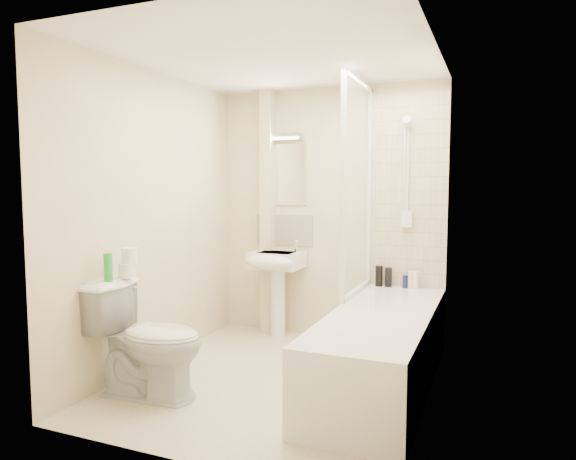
% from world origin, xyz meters
% --- Properties ---
extents(floor, '(2.50, 2.50, 0.00)m').
position_xyz_m(floor, '(0.00, 0.00, 0.00)').
color(floor, beige).
rests_on(floor, ground).
extents(wall_back, '(2.20, 0.02, 2.40)m').
position_xyz_m(wall_back, '(0.00, 1.25, 1.20)').
color(wall_back, beige).
rests_on(wall_back, ground).
extents(wall_left, '(0.02, 2.50, 2.40)m').
position_xyz_m(wall_left, '(-1.10, 0.00, 1.20)').
color(wall_left, beige).
rests_on(wall_left, ground).
extents(wall_right, '(0.02, 2.50, 2.40)m').
position_xyz_m(wall_right, '(1.10, 0.00, 1.20)').
color(wall_right, beige).
rests_on(wall_right, ground).
extents(ceiling, '(2.20, 2.50, 0.02)m').
position_xyz_m(ceiling, '(0.00, 0.00, 2.40)').
color(ceiling, white).
rests_on(ceiling, wall_back).
extents(tile_back, '(0.70, 0.01, 1.75)m').
position_xyz_m(tile_back, '(0.75, 1.24, 1.42)').
color(tile_back, beige).
rests_on(tile_back, wall_back).
extents(tile_right, '(0.01, 2.10, 1.75)m').
position_xyz_m(tile_right, '(1.09, 0.20, 1.42)').
color(tile_right, beige).
rests_on(tile_right, wall_right).
extents(pipe_boxing, '(0.12, 0.12, 2.40)m').
position_xyz_m(pipe_boxing, '(-0.62, 1.19, 1.20)').
color(pipe_boxing, beige).
rests_on(pipe_boxing, ground).
extents(splashback, '(0.60, 0.02, 0.30)m').
position_xyz_m(splashback, '(-0.46, 1.24, 1.03)').
color(splashback, beige).
rests_on(splashback, wall_back).
extents(mirror, '(0.46, 0.01, 0.60)m').
position_xyz_m(mirror, '(-0.46, 1.24, 1.58)').
color(mirror, white).
rests_on(mirror, wall_back).
extents(strip_light, '(0.42, 0.07, 0.07)m').
position_xyz_m(strip_light, '(-0.46, 1.22, 1.95)').
color(strip_light, silver).
rests_on(strip_light, wall_back).
extents(bathtub, '(0.70, 2.10, 0.55)m').
position_xyz_m(bathtub, '(0.75, 0.20, 0.29)').
color(bathtub, white).
rests_on(bathtub, ground).
extents(shower_screen, '(0.04, 0.92, 1.80)m').
position_xyz_m(shower_screen, '(0.40, 0.80, 1.45)').
color(shower_screen, white).
rests_on(shower_screen, bathtub).
extents(shower_fixture, '(0.10, 0.16, 0.99)m').
position_xyz_m(shower_fixture, '(0.75, 1.19, 1.55)').
color(shower_fixture, white).
rests_on(shower_fixture, wall_back).
extents(pedestal_sink, '(0.49, 0.46, 0.95)m').
position_xyz_m(pedestal_sink, '(-0.46, 1.01, 0.66)').
color(pedestal_sink, white).
rests_on(pedestal_sink, ground).
extents(bottle_black_a, '(0.07, 0.07, 0.19)m').
position_xyz_m(bottle_black_a, '(0.52, 1.16, 0.64)').
color(bottle_black_a, black).
rests_on(bottle_black_a, bathtub).
extents(bottle_white_a, '(0.05, 0.05, 0.15)m').
position_xyz_m(bottle_white_a, '(0.60, 1.16, 0.62)').
color(bottle_white_a, silver).
rests_on(bottle_white_a, bathtub).
extents(bottle_black_b, '(0.06, 0.06, 0.18)m').
position_xyz_m(bottle_black_b, '(0.60, 1.16, 0.64)').
color(bottle_black_b, black).
rests_on(bottle_black_b, bathtub).
extents(bottle_blue, '(0.05, 0.05, 0.12)m').
position_xyz_m(bottle_blue, '(0.76, 1.16, 0.61)').
color(bottle_blue, '#121951').
rests_on(bottle_blue, bathtub).
extents(bottle_cream, '(0.06, 0.06, 0.16)m').
position_xyz_m(bottle_cream, '(0.81, 1.16, 0.63)').
color(bottle_cream, '#F8E4BF').
rests_on(bottle_cream, bathtub).
extents(bottle_white_b, '(0.05, 0.05, 0.16)m').
position_xyz_m(bottle_white_b, '(0.85, 1.16, 0.63)').
color(bottle_white_b, white).
rests_on(bottle_white_b, bathtub).
extents(toilet, '(0.54, 0.85, 0.81)m').
position_xyz_m(toilet, '(-0.72, -0.60, 0.41)').
color(toilet, white).
rests_on(toilet, ground).
extents(toilet_roll_lower, '(0.12, 0.12, 0.10)m').
position_xyz_m(toilet_roll_lower, '(-0.95, -0.53, 0.86)').
color(toilet_roll_lower, white).
rests_on(toilet_roll_lower, toilet).
extents(toilet_roll_upper, '(0.11, 0.11, 0.11)m').
position_xyz_m(toilet_roll_upper, '(-0.94, -0.51, 0.97)').
color(toilet_roll_upper, white).
rests_on(toilet_roll_upper, toilet_roll_lower).
extents(green_bottle, '(0.06, 0.06, 0.19)m').
position_xyz_m(green_bottle, '(-0.98, -0.69, 0.91)').
color(green_bottle, green).
rests_on(green_bottle, toilet).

